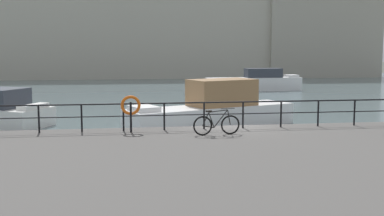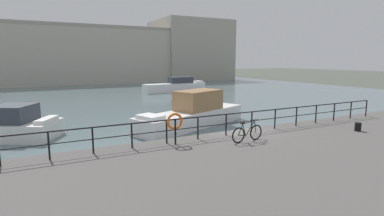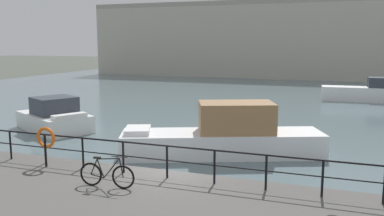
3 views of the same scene
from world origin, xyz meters
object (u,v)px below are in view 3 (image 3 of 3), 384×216
harbor_building (349,39)px  moored_harbor_tender (55,118)px  moored_white_yacht (225,136)px  life_ring_stand (46,139)px  parked_bicycle (107,175)px  moored_cabin_cruiser (379,92)px

harbor_building → moored_harbor_tender: (-17.22, -45.91, -4.98)m
moored_white_yacht → life_ring_stand: 8.33m
parked_bicycle → harbor_building: bearing=77.7°
harbor_building → parked_bicycle: size_ratio=36.90×
moored_white_yacht → life_ring_stand: moored_white_yacht is taller
harbor_building → parked_bicycle: (-7.47, -55.83, -4.36)m
moored_cabin_cruiser → parked_bicycle: 31.26m
moored_harbor_tender → moored_cabin_cruiser: size_ratio=0.60×
moored_harbor_tender → moored_cabin_cruiser: bearing=73.2°
moored_harbor_tender → moored_cabin_cruiser: (19.61, 19.73, 0.07)m
moored_cabin_cruiser → life_ring_stand: bearing=-117.3°
moored_white_yacht → moored_cabin_cruiser: (8.41, 21.64, -0.07)m
moored_cabin_cruiser → moored_white_yacht: bearing=-114.2°
life_ring_stand → moored_white_yacht: bearing=56.7°
moored_harbor_tender → moored_cabin_cruiser: 27.82m
moored_white_yacht → parked_bicycle: 8.16m
moored_cabin_cruiser → parked_bicycle: (-9.85, -29.66, 0.55)m
moored_white_yacht → moored_cabin_cruiser: bearing=-133.5°
parked_bicycle → life_ring_stand: size_ratio=1.27×
parked_bicycle → life_ring_stand: life_ring_stand is taller
parked_bicycle → moored_white_yacht: bearing=75.1°
harbor_building → moored_harbor_tender: 49.28m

